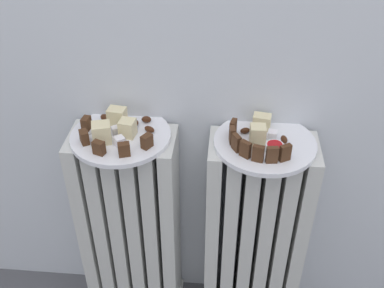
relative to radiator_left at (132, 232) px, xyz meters
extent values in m
cube|color=silver|center=(-0.12, 0.00, 0.02)|extent=(0.04, 0.15, 0.64)
cube|color=silver|center=(-0.07, 0.00, 0.02)|extent=(0.04, 0.15, 0.64)
cube|color=silver|center=(-0.02, 0.00, 0.02)|extent=(0.04, 0.15, 0.64)
cube|color=silver|center=(0.02, 0.00, 0.02)|extent=(0.04, 0.15, 0.64)
cube|color=silver|center=(0.07, 0.00, 0.02)|extent=(0.04, 0.15, 0.64)
cube|color=silver|center=(0.12, 0.00, 0.02)|extent=(0.04, 0.15, 0.64)
cube|color=silver|center=(0.24, 0.00, 0.02)|extent=(0.04, 0.15, 0.64)
cube|color=silver|center=(0.29, 0.00, 0.02)|extent=(0.04, 0.15, 0.64)
cube|color=silver|center=(0.33, 0.00, 0.02)|extent=(0.04, 0.15, 0.64)
cube|color=silver|center=(0.38, 0.00, 0.02)|extent=(0.04, 0.15, 0.64)
cube|color=silver|center=(0.43, 0.00, 0.02)|extent=(0.04, 0.15, 0.64)
cube|color=silver|center=(0.48, 0.00, 0.02)|extent=(0.04, 0.15, 0.64)
cylinder|color=white|center=(0.00, 0.00, 0.35)|extent=(0.25, 0.25, 0.01)
cylinder|color=white|center=(0.36, 0.00, 0.35)|extent=(0.25, 0.25, 0.01)
cube|color=#472B19|center=(-0.09, 0.01, 0.37)|extent=(0.02, 0.03, 0.03)
cube|color=#472B19|center=(-0.08, -0.05, 0.37)|extent=(0.03, 0.03, 0.03)
cube|color=#472B19|center=(-0.03, -0.08, 0.37)|extent=(0.03, 0.03, 0.03)
cube|color=#472B19|center=(0.03, -0.09, 0.37)|extent=(0.03, 0.03, 0.03)
cube|color=#472B19|center=(0.08, -0.05, 0.37)|extent=(0.03, 0.03, 0.03)
cube|color=beige|center=(-0.02, 0.04, 0.38)|extent=(0.05, 0.04, 0.05)
cube|color=beige|center=(0.02, 0.00, 0.37)|extent=(0.04, 0.04, 0.04)
cube|color=beige|center=(-0.04, -0.04, 0.38)|extent=(0.05, 0.05, 0.05)
cube|color=white|center=(-0.01, 0.00, 0.36)|extent=(0.03, 0.03, 0.02)
cube|color=white|center=(0.01, -0.05, 0.36)|extent=(0.03, 0.03, 0.02)
ellipsoid|color=#3D1E0F|center=(0.07, 0.01, 0.36)|extent=(0.03, 0.03, 0.02)
ellipsoid|color=#3D1E0F|center=(-0.05, 0.06, 0.36)|extent=(0.03, 0.03, 0.02)
ellipsoid|color=#3D1E0F|center=(0.06, 0.06, 0.36)|extent=(0.03, 0.02, 0.02)
ellipsoid|color=#3D1E0F|center=(0.03, 0.04, 0.36)|extent=(0.02, 0.03, 0.02)
cube|color=#472B19|center=(0.28, 0.02, 0.37)|extent=(0.02, 0.03, 0.04)
cube|color=#472B19|center=(0.28, -0.01, 0.37)|extent=(0.02, 0.03, 0.04)
cube|color=#472B19|center=(0.29, -0.04, 0.37)|extent=(0.02, 0.03, 0.04)
cube|color=#472B19|center=(0.31, -0.07, 0.37)|extent=(0.03, 0.03, 0.04)
cube|color=#472B19|center=(0.34, -0.08, 0.37)|extent=(0.03, 0.02, 0.04)
cube|color=#472B19|center=(0.37, -0.08, 0.37)|extent=(0.03, 0.02, 0.04)
cube|color=#472B19|center=(0.40, -0.07, 0.37)|extent=(0.03, 0.02, 0.04)
cube|color=beige|center=(0.34, -0.01, 0.38)|extent=(0.04, 0.04, 0.05)
cube|color=beige|center=(0.35, 0.06, 0.37)|extent=(0.05, 0.04, 0.04)
cube|color=white|center=(0.37, 0.01, 0.36)|extent=(0.03, 0.03, 0.02)
cube|color=white|center=(0.33, 0.03, 0.36)|extent=(0.03, 0.03, 0.02)
ellipsoid|color=#3D1E0F|center=(0.40, 0.00, 0.36)|extent=(0.02, 0.03, 0.02)
ellipsoid|color=#3D1E0F|center=(0.31, 0.03, 0.36)|extent=(0.03, 0.02, 0.02)
cylinder|color=white|center=(0.38, -0.04, 0.36)|extent=(0.04, 0.04, 0.02)
cylinder|color=#B21419|center=(0.38, -0.04, 0.37)|extent=(0.04, 0.04, 0.01)
cube|color=#B7B7BC|center=(-0.08, -0.01, 0.35)|extent=(0.04, 0.05, 0.00)
cube|color=#B7B7BC|center=(-0.05, 0.03, 0.35)|extent=(0.03, 0.03, 0.00)
camera|label=1|loc=(0.26, -0.92, 1.01)|focal=43.12mm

